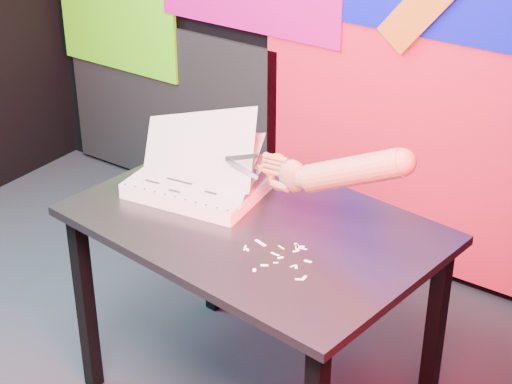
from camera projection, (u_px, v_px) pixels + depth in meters
The scene contains 7 objects.
room at pixel (22, 39), 2.42m from camera, with size 3.01×3.01×2.71m.
backdrop at pixel (309, 41), 3.63m from camera, with size 2.88×0.05×2.08m.
work_table at pixel (254, 247), 2.75m from camera, with size 1.21×0.88×0.75m.
printout_stack at pixel (198, 184), 2.86m from camera, with size 0.50×0.37×0.32m.
scissors at pixel (274, 171), 2.68m from camera, with size 0.23×0.03×0.13m.
hand_forearm at pixel (343, 171), 2.55m from camera, with size 0.48×0.12×0.23m.
paper_clippings at pixel (282, 255), 2.53m from camera, with size 0.24×0.20×0.00m.
Camera 1 is at (1.88, -1.53, 2.12)m, focal length 60.00 mm.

